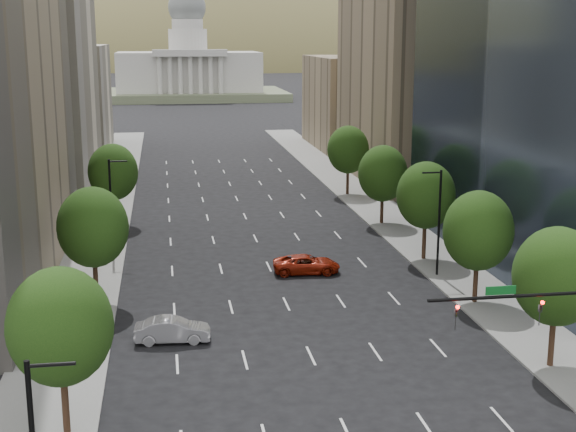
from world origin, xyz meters
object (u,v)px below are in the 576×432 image
capitol (189,71)px  car_red_far (307,264)px  car_silver (173,330)px  traffic_signal (549,325)px

capitol → car_red_far: 192.28m
capitol → car_silver: bearing=-92.4°
capitol → car_red_far: bearing=-89.1°
traffic_signal → capitol: 219.99m
capitol → car_silver: size_ratio=12.18×
traffic_signal → car_silver: 23.89m
car_silver → car_red_far: (11.43, 13.87, -0.03)m
car_silver → car_red_far: car_silver is taller
traffic_signal → car_red_far: 28.97m
capitol → car_red_far: capitol is taller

